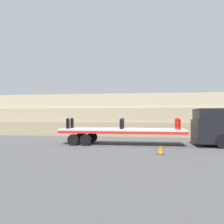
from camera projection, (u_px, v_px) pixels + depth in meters
name	position (u px, v px, depth m)	size (l,w,h in m)	color
ground_plane	(122.00, 144.00, 17.93)	(120.00, 120.00, 0.00)	#474749
rock_cliff	(128.00, 115.00, 25.71)	(60.00, 3.30, 4.85)	gray
truck_cab	(212.00, 127.00, 16.98)	(2.54, 2.64, 2.91)	black
flatbed_trailer	(114.00, 131.00, 18.04)	(10.09, 2.56, 1.30)	#B2B2B7
fire_hydrant_black_near_0	(68.00, 123.00, 18.04)	(0.37, 0.54, 0.87)	black
fire_hydrant_black_far_0	(72.00, 123.00, 19.10)	(0.37, 0.54, 0.87)	black
fire_hydrant_black_near_1	(121.00, 124.00, 17.42)	(0.37, 0.54, 0.87)	black
fire_hydrant_black_far_1	(123.00, 123.00, 18.49)	(0.37, 0.54, 0.87)	black
fire_hydrant_red_near_2	(179.00, 124.00, 16.80)	(0.37, 0.54, 0.87)	red
fire_hydrant_red_far_2	(177.00, 124.00, 17.87)	(0.37, 0.54, 0.87)	red
cargo_strap_rear	(70.00, 118.00, 18.58)	(0.05, 2.65, 0.01)	yellow
cargo_strap_middle	(178.00, 118.00, 17.35)	(0.05, 2.65, 0.01)	yellow
traffic_cone	(160.00, 150.00, 13.53)	(0.45, 0.45, 0.54)	black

